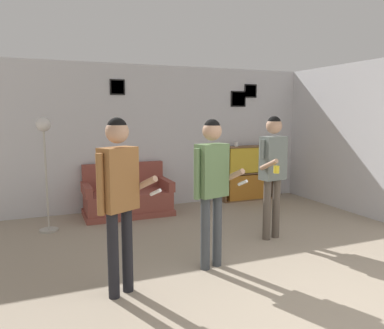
% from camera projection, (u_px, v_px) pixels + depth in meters
% --- Properties ---
extents(wall_back, '(8.23, 0.08, 2.70)m').
position_uv_depth(wall_back, '(167.00, 136.00, 7.28)').
color(wall_back, silver).
rests_on(wall_back, ground_plane).
extents(wall_right, '(0.06, 7.17, 2.70)m').
position_uv_depth(wall_right, '(383.00, 141.00, 6.17)').
color(wall_right, silver).
rests_on(wall_right, ground_plane).
extents(couch, '(1.54, 0.80, 0.90)m').
position_uv_depth(couch, '(127.00, 198.00, 6.71)').
color(couch, brown).
rests_on(couch, ground_plane).
extents(bookshelf, '(1.19, 0.30, 1.13)m').
position_uv_depth(bookshelf, '(248.00, 173.00, 7.83)').
color(bookshelf, brown).
rests_on(bookshelf, ground_plane).
extents(floor_lamp, '(0.28, 0.28, 1.75)m').
position_uv_depth(floor_lamp, '(45.00, 149.00, 5.60)').
color(floor_lamp, '#ADA89E').
rests_on(floor_lamp, ground_plane).
extents(person_player_foreground_left, '(0.60, 0.40, 1.77)m').
position_uv_depth(person_player_foreground_left, '(119.00, 187.00, 3.61)').
color(person_player_foreground_left, black).
rests_on(person_player_foreground_left, ground_plane).
extents(person_player_foreground_center, '(0.56, 0.44, 1.74)m').
position_uv_depth(person_player_foreground_center, '(212.00, 177.00, 4.27)').
color(person_player_foreground_center, '#3D4247').
rests_on(person_player_foreground_center, ground_plane).
extents(person_watcher_holding_cup, '(0.49, 0.49, 1.77)m').
position_uv_depth(person_watcher_holding_cup, '(273.00, 164.00, 5.29)').
color(person_watcher_holding_cup, brown).
rests_on(person_watcher_holding_cup, ground_plane).
extents(drinking_cup, '(0.07, 0.07, 0.09)m').
position_uv_depth(drinking_cup, '(236.00, 144.00, 7.63)').
color(drinking_cup, white).
rests_on(drinking_cup, bookshelf).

